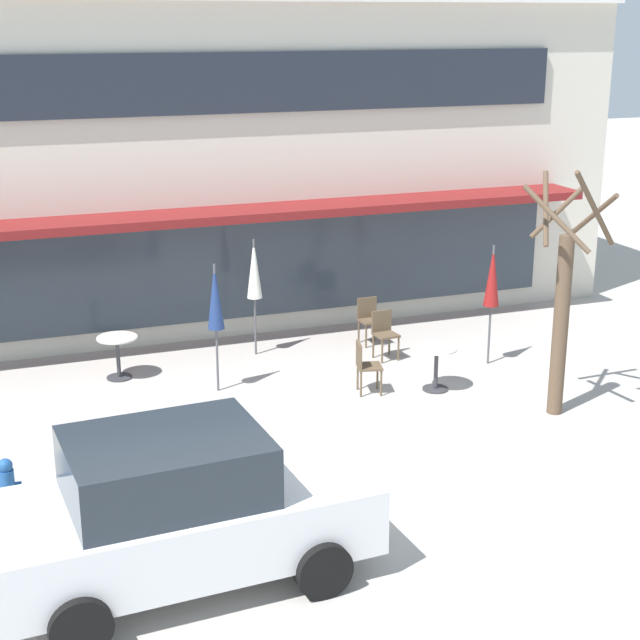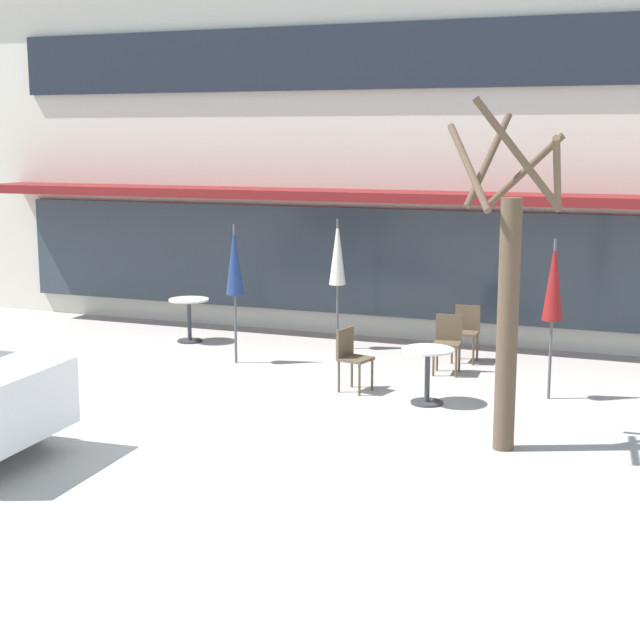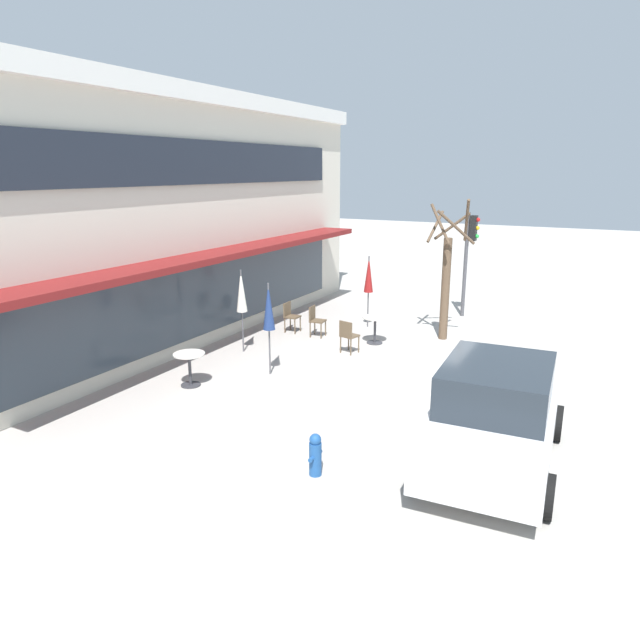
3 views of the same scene
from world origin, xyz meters
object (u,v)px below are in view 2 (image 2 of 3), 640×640
Objects in this scene: cafe_chair_1 at (466,329)px; cafe_chair_0 at (448,339)px; cafe_chair_2 at (351,354)px; patio_umbrella_cream_folded at (338,253)px; cafe_table_near_wall at (189,313)px; patio_umbrella_green_folded at (554,281)px; patio_umbrella_corner_open at (234,261)px; cafe_table_streetside at (428,366)px; street_tree at (508,295)px.

cafe_chair_0 is at bearing -95.10° from cafe_chair_1.
patio_umbrella_cream_folded is at bearing 114.14° from cafe_chair_2.
cafe_table_near_wall is 4.85m from cafe_chair_1.
cafe_chair_1 is (2.24, -0.13, -1.10)m from patio_umbrella_cream_folded.
patio_umbrella_green_folded reaches higher than cafe_chair_0.
patio_umbrella_cream_folded and patio_umbrella_corner_open have the same top height.
cafe_chair_1 is at bearing 65.54° from cafe_chair_2.
cafe_table_near_wall is 1.00× the size of cafe_table_streetside.
cafe_table_streetside is at bearing -26.11° from cafe_table_near_wall.
cafe_chair_1 is (4.85, 0.27, 0.01)m from cafe_table_near_wall.
patio_umbrella_cream_folded is 2.63m from cafe_chair_0.
cafe_table_streetside is at bearing -88.19° from cafe_chair_1.
street_tree is (1.41, -4.26, 1.27)m from cafe_chair_1.
patio_umbrella_corner_open is 2.47× the size of cafe_chair_1.
street_tree is (4.78, -2.82, 0.17)m from patio_umbrella_corner_open.
patio_umbrella_cream_folded is 2.47× the size of cafe_chair_1.
street_tree is at bearing -50.30° from patio_umbrella_cream_folded.
cafe_table_near_wall is at bearing 153.89° from cafe_table_streetside.
cafe_table_streetside is 1.21m from cafe_chair_2.
cafe_table_near_wall is 0.85× the size of cafe_chair_0.
cafe_table_streetside is 0.19× the size of street_tree.
patio_umbrella_green_folded is 1.00× the size of patio_umbrella_corner_open.
patio_umbrella_green_folded is at bearing 85.93° from street_tree.
cafe_table_near_wall is 2.19m from patio_umbrella_corner_open.
patio_umbrella_cream_folded is (-2.32, 2.82, 1.11)m from cafe_table_streetside.
patio_umbrella_green_folded is 0.55× the size of street_tree.
patio_umbrella_green_folded is at bearing -27.24° from patio_umbrella_cream_folded.
street_tree is at bearing -66.13° from cafe_chair_0.
cafe_table_streetside is 2.05m from patio_umbrella_green_folded.
cafe_chair_1 is 0.22× the size of street_tree.
cafe_chair_0 and cafe_chair_1 have the same top height.
street_tree is at bearing -94.07° from patio_umbrella_green_folded.
patio_umbrella_green_folded is 2.44m from street_tree.
street_tree is at bearing -36.40° from cafe_chair_2.
cafe_table_near_wall and cafe_table_streetside have the same top height.
cafe_chair_2 is (2.28, -0.97, -1.10)m from patio_umbrella_corner_open.
patio_umbrella_corner_open reaches higher than cafe_chair_1.
cafe_chair_0 is 3.89m from street_tree.
patio_umbrella_corner_open is at bearing 160.20° from cafe_table_streetside.
patio_umbrella_corner_open is at bearing -38.53° from cafe_table_near_wall.
patio_umbrella_corner_open is 0.55× the size of street_tree.
cafe_table_streetside is 0.85× the size of cafe_chair_0.
patio_umbrella_cream_folded reaches higher than cafe_chair_0.
patio_umbrella_cream_folded is 5.71m from street_tree.
patio_umbrella_green_folded is 2.47× the size of cafe_chair_0.
patio_umbrella_green_folded is 2.47× the size of cafe_chair_2.
street_tree reaches higher than patio_umbrella_green_folded.
cafe_table_near_wall is 2.86m from patio_umbrella_cream_folded.
patio_umbrella_green_folded is 2.20m from cafe_chair_0.
cafe_chair_1 is at bearing -3.36° from patio_umbrella_cream_folded.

